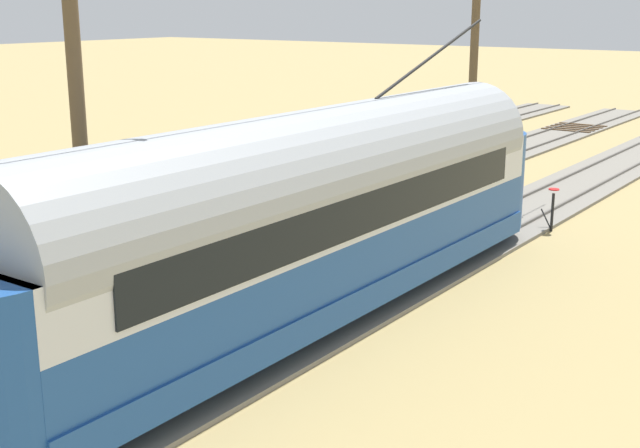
% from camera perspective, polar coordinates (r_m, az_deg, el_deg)
% --- Properties ---
extents(ground_plane, '(220.00, 220.00, 0.00)m').
position_cam_1_polar(ground_plane, '(19.82, -13.85, -4.16)').
color(ground_plane, '#9E8956').
extents(track_streetcar_siding, '(2.80, 80.00, 0.18)m').
position_cam_1_polar(track_streetcar_siding, '(16.78, -1.88, -7.02)').
color(track_streetcar_siding, slate).
rests_on(track_streetcar_siding, ground).
extents(track_adjacent_siding, '(2.80, 80.00, 0.18)m').
position_cam_1_polar(track_adjacent_siding, '(19.99, -13.18, -3.79)').
color(track_adjacent_siding, slate).
rests_on(track_adjacent_siding, ground).
extents(vintage_streetcar, '(2.65, 17.35, 5.72)m').
position_cam_1_polar(vintage_streetcar, '(16.68, -0.37, 0.82)').
color(vintage_streetcar, '#1E4C93').
rests_on(vintage_streetcar, ground).
extents(catenary_pole_foreground, '(3.11, 0.28, 7.92)m').
position_cam_1_polar(catenary_pole_foreground, '(28.97, 10.53, 10.24)').
color(catenary_pole_foreground, brown).
rests_on(catenary_pole_foreground, ground).
extents(catenary_pole_mid_near, '(3.11, 0.28, 7.92)m').
position_cam_1_polar(catenary_pole_mid_near, '(15.88, -15.89, 6.46)').
color(catenary_pole_mid_near, brown).
rests_on(catenary_pole_mid_near, ground).
extents(switch_stand, '(0.50, 0.30, 1.24)m').
position_cam_1_polar(switch_stand, '(24.65, 15.50, 1.11)').
color(switch_stand, black).
rests_on(switch_stand, ground).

